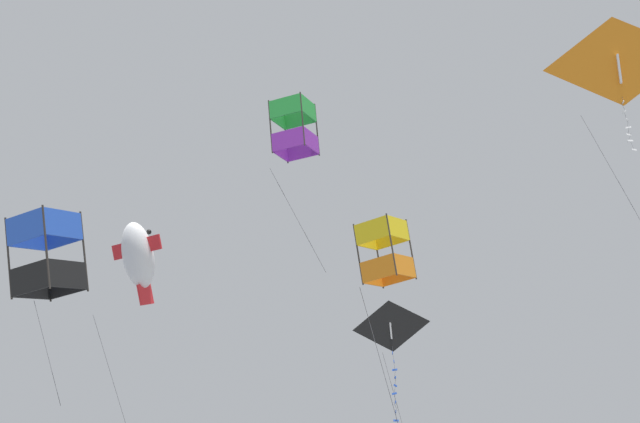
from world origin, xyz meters
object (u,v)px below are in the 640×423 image
kite_delta_low_drifter (618,63)px  kite_fish_near_right (138,256)px  kite_box_highest (294,128)px  kite_delta_mid_left (391,329)px  kite_box_far_centre (385,252)px  kite_box_near_left (47,255)px

kite_delta_low_drifter → kite_fish_near_right: size_ratio=0.89×
kite_box_highest → kite_fish_near_right: kite_box_highest is taller
kite_box_highest → kite_delta_mid_left: 7.56m
kite_delta_low_drifter → kite_box_far_centre: bearing=-155.2°
kite_box_near_left → kite_box_highest: bearing=30.9°
kite_delta_low_drifter → kite_fish_near_right: (-3.25, 14.86, -6.62)m
kite_fish_near_right → kite_delta_low_drifter: bearing=25.0°
kite_box_highest → kite_delta_low_drifter: bearing=31.3°
kite_box_highest → kite_box_near_left: size_ratio=0.98×
kite_fish_near_right → kite_box_near_left: bearing=-109.5°
kite_box_far_centre → kite_box_near_left: (-2.03, 9.13, 0.11)m
kite_delta_low_drifter → kite_box_near_left: bearing=-162.8°
kite_box_near_left → kite_delta_mid_left: 11.29m
kite_box_near_left → kite_fish_near_right: size_ratio=0.52×
kite_box_highest → kite_fish_near_right: (0.70, 5.04, -3.26)m
kite_delta_low_drifter → kite_delta_mid_left: bearing=163.9°
kite_delta_low_drifter → kite_delta_mid_left: kite_delta_low_drifter is taller
kite_box_far_centre → kite_delta_mid_left: (5.74, 0.95, -0.01)m
kite_box_far_centre → kite_delta_mid_left: size_ratio=1.12×
kite_delta_mid_left → kite_box_highest: bearing=-101.4°
kite_box_far_centre → kite_delta_mid_left: kite_box_far_centre is taller
kite_delta_low_drifter → kite_box_highest: (-3.95, 9.83, -3.36)m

